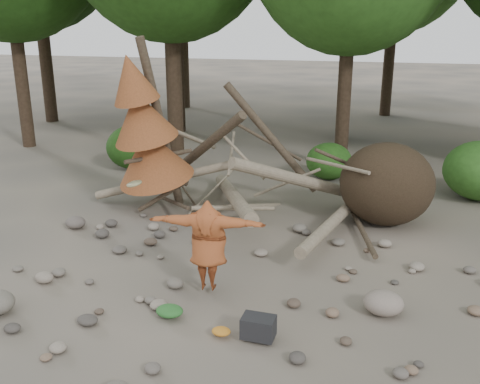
# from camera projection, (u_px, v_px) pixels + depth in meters

# --- Properties ---
(ground) EXTENTS (120.00, 120.00, 0.00)m
(ground) POSITION_uv_depth(u_px,v_px,m) (225.00, 291.00, 9.64)
(ground) COLOR #514C44
(ground) RESTS_ON ground
(deadfall_pile) EXTENTS (8.55, 5.24, 3.30)m
(deadfall_pile) POSITION_uv_depth(u_px,v_px,m) (361.00, 184.00, 12.67)
(deadfall_pile) COLOR #332619
(deadfall_pile) RESTS_ON ground
(dead_conifer) EXTENTS (2.06, 2.16, 4.35)m
(dead_conifer) POSITION_uv_depth(u_px,v_px,m) (146.00, 131.00, 12.93)
(dead_conifer) COLOR #4C3F30
(dead_conifer) RESTS_ON ground
(bush_left) EXTENTS (1.80, 1.80, 1.44)m
(bush_left) POSITION_uv_depth(u_px,v_px,m) (134.00, 147.00, 17.50)
(bush_left) COLOR #1E4713
(bush_left) RESTS_ON ground
(bush_mid) EXTENTS (1.40, 1.40, 1.12)m
(bush_mid) POSITION_uv_depth(u_px,v_px,m) (329.00, 161.00, 16.37)
(bush_mid) COLOR #285A1A
(bush_mid) RESTS_ON ground
(frisbee_thrower) EXTENTS (2.70, 0.79, 1.82)m
(frisbee_thrower) POSITION_uv_depth(u_px,v_px,m) (208.00, 245.00, 9.34)
(frisbee_thrower) COLOR #994722
(frisbee_thrower) RESTS_ON ground
(backpack) EXTENTS (0.50, 0.34, 0.33)m
(backpack) POSITION_uv_depth(u_px,v_px,m) (258.00, 330.00, 8.10)
(backpack) COLOR black
(backpack) RESTS_ON ground
(cloth_green) EXTENTS (0.45, 0.38, 0.17)m
(cloth_green) POSITION_uv_depth(u_px,v_px,m) (170.00, 314.00, 8.72)
(cloth_green) COLOR #266026
(cloth_green) RESTS_ON ground
(cloth_orange) EXTENTS (0.30, 0.24, 0.11)m
(cloth_orange) POSITION_uv_depth(u_px,v_px,m) (221.00, 334.00, 8.20)
(cloth_orange) COLOR #BC7320
(cloth_orange) RESTS_ON ground
(boulder_mid_right) EXTENTS (0.66, 0.59, 0.40)m
(boulder_mid_right) POSITION_uv_depth(u_px,v_px,m) (384.00, 303.00, 8.83)
(boulder_mid_right) COLOR gray
(boulder_mid_right) RESTS_ON ground
(boulder_mid_left) EXTENTS (0.48, 0.43, 0.29)m
(boulder_mid_left) POSITION_uv_depth(u_px,v_px,m) (75.00, 222.00, 12.53)
(boulder_mid_left) COLOR #625953
(boulder_mid_left) RESTS_ON ground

